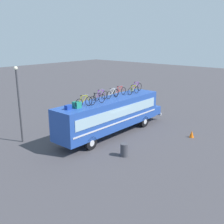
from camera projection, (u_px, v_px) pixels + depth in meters
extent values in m
plane|color=#423F44|center=(110.00, 135.00, 23.32)|extent=(120.00, 120.00, 0.00)
cube|color=#23479E|center=(110.00, 113.00, 22.81)|extent=(10.88, 2.34, 2.48)
cube|color=#23479E|center=(149.00, 109.00, 27.41)|extent=(1.13, 2.16, 0.79)
cube|color=#99B7C6|center=(121.00, 112.00, 21.97)|extent=(10.01, 0.04, 0.83)
cube|color=#99B7C6|center=(100.00, 107.00, 23.47)|extent=(10.01, 0.04, 0.83)
cube|color=silver|center=(121.00, 122.00, 22.19)|extent=(10.45, 0.03, 0.12)
cube|color=silver|center=(100.00, 116.00, 23.69)|extent=(10.45, 0.03, 0.12)
cube|color=silver|center=(152.00, 112.00, 27.99)|extent=(0.16, 2.23, 0.24)
cylinder|color=black|center=(144.00, 121.00, 25.23)|extent=(1.06, 0.28, 1.06)
cylinder|color=silver|center=(144.00, 121.00, 25.23)|extent=(0.48, 0.30, 0.48)
cylinder|color=black|center=(127.00, 117.00, 26.53)|extent=(1.06, 0.28, 1.06)
cylinder|color=silver|center=(127.00, 117.00, 26.53)|extent=(0.48, 0.30, 0.48)
cylinder|color=black|center=(91.00, 143.00, 20.07)|extent=(1.06, 0.28, 1.06)
cylinder|color=silver|center=(91.00, 143.00, 20.07)|extent=(0.48, 0.30, 0.48)
cylinder|color=black|center=(73.00, 136.00, 21.37)|extent=(1.06, 0.28, 1.06)
cylinder|color=silver|center=(73.00, 136.00, 21.37)|extent=(0.48, 0.30, 0.48)
cube|color=#193899|center=(68.00, 107.00, 19.21)|extent=(0.44, 0.35, 0.31)
cube|color=#1E7F66|center=(77.00, 105.00, 19.60)|extent=(0.47, 0.54, 0.46)
torus|color=black|center=(79.00, 103.00, 19.48)|extent=(0.71, 0.04, 0.71)
torus|color=black|center=(89.00, 101.00, 20.20)|extent=(0.71, 0.04, 0.71)
cylinder|color=#B2B20C|center=(82.00, 99.00, 19.62)|extent=(0.19, 0.04, 0.51)
cylinder|color=#B2B20C|center=(85.00, 99.00, 19.84)|extent=(0.46, 0.04, 0.49)
cylinder|color=#B2B20C|center=(84.00, 96.00, 19.72)|extent=(0.59, 0.04, 0.07)
cylinder|color=#B2B20C|center=(81.00, 103.00, 19.61)|extent=(0.38, 0.03, 0.05)
cylinder|color=#B2B20C|center=(80.00, 100.00, 19.49)|extent=(0.24, 0.03, 0.53)
cylinder|color=#B2B20C|center=(88.00, 98.00, 20.07)|extent=(0.21, 0.03, 0.49)
cylinder|color=silver|center=(87.00, 95.00, 19.92)|extent=(0.03, 0.44, 0.03)
ellipsoid|color=black|center=(81.00, 96.00, 19.49)|extent=(0.20, 0.08, 0.06)
torus|color=black|center=(92.00, 101.00, 20.35)|extent=(0.70, 0.04, 0.70)
torus|color=black|center=(102.00, 98.00, 21.13)|extent=(0.70, 0.04, 0.70)
cylinder|color=black|center=(95.00, 97.00, 20.51)|extent=(0.21, 0.04, 0.50)
cylinder|color=black|center=(98.00, 96.00, 20.75)|extent=(0.50, 0.04, 0.48)
cylinder|color=black|center=(97.00, 93.00, 20.62)|extent=(0.64, 0.04, 0.07)
cylinder|color=black|center=(94.00, 100.00, 20.49)|extent=(0.41, 0.03, 0.05)
cylinder|color=black|center=(93.00, 97.00, 20.36)|extent=(0.26, 0.03, 0.52)
cylinder|color=black|center=(101.00, 96.00, 20.99)|extent=(0.22, 0.03, 0.49)
cylinder|color=silver|center=(100.00, 92.00, 20.84)|extent=(0.03, 0.44, 0.03)
ellipsoid|color=black|center=(94.00, 93.00, 20.37)|extent=(0.20, 0.08, 0.06)
torus|color=black|center=(97.00, 97.00, 21.68)|extent=(0.68, 0.04, 0.68)
torus|color=black|center=(105.00, 95.00, 22.41)|extent=(0.68, 0.04, 0.68)
cylinder|color=purple|center=(99.00, 93.00, 21.83)|extent=(0.19, 0.04, 0.49)
cylinder|color=purple|center=(102.00, 93.00, 22.05)|extent=(0.46, 0.04, 0.47)
cylinder|color=purple|center=(101.00, 90.00, 21.93)|extent=(0.60, 0.04, 0.07)
cylinder|color=purple|center=(98.00, 96.00, 21.82)|extent=(0.38, 0.03, 0.05)
cylinder|color=purple|center=(98.00, 94.00, 21.70)|extent=(0.25, 0.03, 0.51)
cylinder|color=purple|center=(104.00, 92.00, 22.28)|extent=(0.21, 0.03, 0.48)
cylinder|color=silver|center=(103.00, 89.00, 22.14)|extent=(0.03, 0.44, 0.03)
ellipsoid|color=black|center=(98.00, 90.00, 21.70)|extent=(0.20, 0.08, 0.06)
torus|color=black|center=(109.00, 95.00, 22.45)|extent=(0.65, 0.04, 0.65)
torus|color=black|center=(116.00, 93.00, 23.17)|extent=(0.65, 0.04, 0.65)
cylinder|color=white|center=(111.00, 92.00, 22.60)|extent=(0.19, 0.04, 0.46)
cylinder|color=white|center=(113.00, 91.00, 22.82)|extent=(0.46, 0.04, 0.45)
cylinder|color=white|center=(113.00, 89.00, 22.70)|extent=(0.59, 0.04, 0.07)
cylinder|color=white|center=(110.00, 95.00, 22.59)|extent=(0.37, 0.03, 0.05)
cylinder|color=white|center=(110.00, 92.00, 22.47)|extent=(0.24, 0.03, 0.48)
cylinder|color=white|center=(116.00, 91.00, 23.04)|extent=(0.21, 0.03, 0.45)
cylinder|color=silver|center=(115.00, 88.00, 22.91)|extent=(0.03, 0.44, 0.03)
ellipsoid|color=black|center=(110.00, 89.00, 22.47)|extent=(0.20, 0.08, 0.06)
torus|color=black|center=(116.00, 93.00, 23.49)|extent=(0.66, 0.04, 0.66)
torus|color=black|center=(123.00, 91.00, 24.26)|extent=(0.66, 0.04, 0.66)
cylinder|color=red|center=(118.00, 89.00, 23.66)|extent=(0.20, 0.04, 0.47)
cylinder|color=red|center=(121.00, 89.00, 23.89)|extent=(0.49, 0.04, 0.45)
cylinder|color=red|center=(120.00, 87.00, 23.77)|extent=(0.64, 0.04, 0.07)
cylinder|color=red|center=(117.00, 92.00, 23.64)|extent=(0.40, 0.03, 0.05)
cylinder|color=red|center=(117.00, 90.00, 23.52)|extent=(0.26, 0.03, 0.49)
cylinder|color=red|center=(123.00, 89.00, 24.14)|extent=(0.22, 0.03, 0.46)
cylinder|color=silver|center=(122.00, 86.00, 23.99)|extent=(0.03, 0.44, 0.03)
ellipsoid|color=black|center=(118.00, 86.00, 23.53)|extent=(0.20, 0.08, 0.06)
torus|color=black|center=(130.00, 91.00, 24.02)|extent=(0.66, 0.04, 0.66)
torus|color=black|center=(137.00, 90.00, 24.77)|extent=(0.66, 0.04, 0.66)
cylinder|color=#B2B20C|center=(132.00, 88.00, 24.18)|extent=(0.20, 0.04, 0.47)
cylinder|color=#B2B20C|center=(134.00, 88.00, 24.41)|extent=(0.47, 0.04, 0.45)
cylinder|color=#B2B20C|center=(134.00, 86.00, 24.29)|extent=(0.61, 0.04, 0.07)
cylinder|color=#B2B20C|center=(131.00, 91.00, 24.16)|extent=(0.39, 0.03, 0.05)
cylinder|color=#B2B20C|center=(131.00, 89.00, 24.04)|extent=(0.25, 0.03, 0.49)
cylinder|color=#B2B20C|center=(136.00, 88.00, 24.64)|extent=(0.21, 0.03, 0.46)
cylinder|color=silver|center=(136.00, 85.00, 24.50)|extent=(0.03, 0.44, 0.03)
ellipsoid|color=black|center=(132.00, 85.00, 24.05)|extent=(0.20, 0.08, 0.06)
torus|color=black|center=(133.00, 88.00, 25.25)|extent=(0.73, 0.04, 0.73)
torus|color=black|center=(139.00, 87.00, 26.00)|extent=(0.73, 0.04, 0.73)
cylinder|color=purple|center=(135.00, 85.00, 25.40)|extent=(0.20, 0.04, 0.53)
cylinder|color=purple|center=(137.00, 85.00, 25.63)|extent=(0.48, 0.04, 0.50)
cylinder|color=purple|center=(136.00, 82.00, 25.50)|extent=(0.62, 0.04, 0.07)
cylinder|color=purple|center=(134.00, 88.00, 25.39)|extent=(0.39, 0.03, 0.05)
cylinder|color=purple|center=(134.00, 85.00, 25.26)|extent=(0.25, 0.03, 0.55)
cylinder|color=purple|center=(139.00, 84.00, 25.87)|extent=(0.21, 0.03, 0.51)
cylinder|color=silver|center=(138.00, 81.00, 25.72)|extent=(0.03, 0.44, 0.03)
ellipsoid|color=black|center=(135.00, 82.00, 25.26)|extent=(0.20, 0.08, 0.06)
cylinder|color=#3F3F47|center=(124.00, 150.00, 18.97)|extent=(0.57, 0.57, 0.94)
cone|color=orange|center=(192.00, 134.00, 22.59)|extent=(0.39, 0.39, 0.61)
cylinder|color=#38383D|center=(19.00, 107.00, 20.92)|extent=(0.14, 0.14, 5.85)
sphere|color=#F2EDCC|center=(16.00, 68.00, 20.11)|extent=(0.30, 0.30, 0.30)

